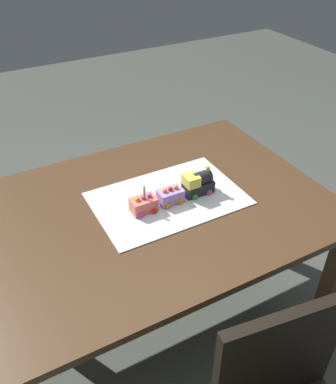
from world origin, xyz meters
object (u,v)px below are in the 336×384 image
Objects in this scene: cake_car_hopper_coral at (144,204)px; dining_table at (153,226)px; cake_car_gondola_lavender at (170,196)px; birthday_candle at (144,190)px; cake_locomotive at (198,183)px.

dining_table is at bearing -164.40° from cake_car_hopper_coral.
cake_car_gondola_lavender is 0.13m from birthday_candle.
cake_car_hopper_coral is at bearing 0.00° from birthday_candle.
cake_locomotive reaches higher than cake_car_gondola_lavender.
birthday_candle is (-0.01, -0.00, 0.07)m from cake_car_hopper_coral.
cake_locomotive is 0.25m from birthday_candle.
cake_car_gondola_lavender is (-0.07, 0.01, 0.14)m from dining_table.
cake_locomotive is at bearing 180.00° from birthday_candle.
cake_car_gondola_lavender is 2.10× the size of birthday_candle.
dining_table is at bearing -3.48° from cake_locomotive.
cake_locomotive is 0.25m from cake_car_hopper_coral.
cake_car_hopper_coral is (0.12, 0.00, 0.00)m from cake_car_gondola_lavender.
cake_car_gondola_lavender is at bearing 0.00° from cake_locomotive.
cake_locomotive reaches higher than cake_car_hopper_coral.
cake_car_hopper_coral is (0.04, 0.01, 0.14)m from dining_table.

